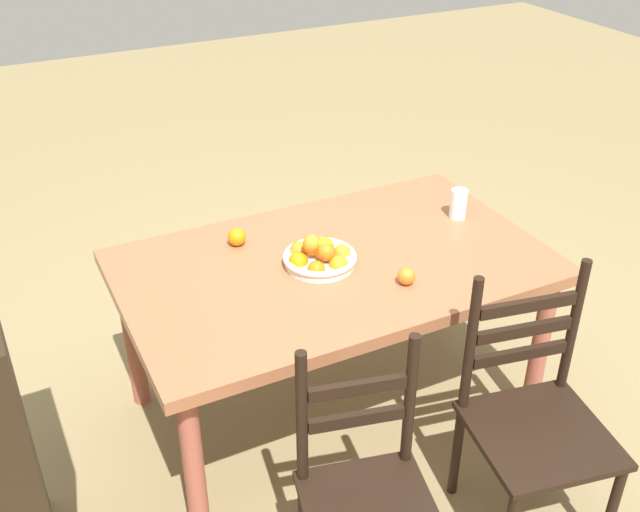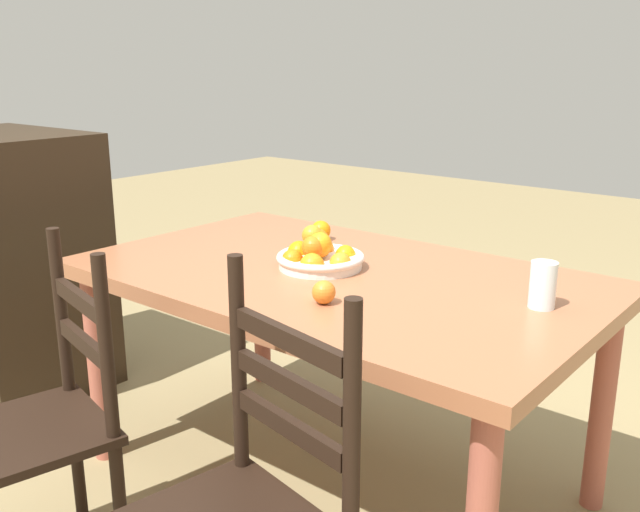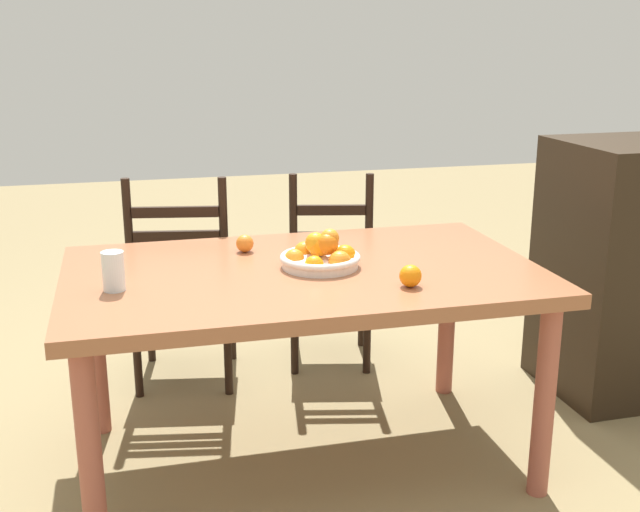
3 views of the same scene
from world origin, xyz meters
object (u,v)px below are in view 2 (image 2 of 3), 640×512
object	(u,v)px
orange_loose_0	(321,230)
drinking_glass	(543,285)
dining_table	(336,295)
fruit_bowl	(319,255)
orange_loose_1	(324,292)
cabinet	(7,261)
chair_by_cabinet	(43,429)

from	to	relation	value
orange_loose_0	drinking_glass	size ratio (longest dim) A/B	0.57
dining_table	fruit_bowl	world-z (taller)	fruit_bowl
fruit_bowl	orange_loose_0	world-z (taller)	fruit_bowl
orange_loose_1	orange_loose_0	bearing A→B (deg)	-50.14
cabinet	orange_loose_0	world-z (taller)	cabinet
cabinet	fruit_bowl	distance (m)	1.57
chair_by_cabinet	cabinet	size ratio (longest dim) A/B	0.85
chair_by_cabinet	orange_loose_0	distance (m)	1.18
drinking_glass	cabinet	bearing A→B (deg)	9.30
chair_by_cabinet	orange_loose_0	xyz separation A→B (m)	(-0.03, -1.13, 0.34)
chair_by_cabinet	fruit_bowl	world-z (taller)	chair_by_cabinet
chair_by_cabinet	orange_loose_1	distance (m)	0.83
cabinet	drinking_glass	bearing A→B (deg)	-171.41
chair_by_cabinet	orange_loose_0	size ratio (longest dim) A/B	12.94
drinking_glass	orange_loose_0	bearing A→B (deg)	-11.94
drinking_glass	chair_by_cabinet	bearing A→B (deg)	44.17
cabinet	fruit_bowl	xyz separation A→B (m)	(-1.52, -0.27, 0.24)
chair_by_cabinet	cabinet	xyz separation A→B (m)	(1.26, -0.57, 0.11)
dining_table	cabinet	world-z (taller)	cabinet
dining_table	cabinet	distance (m)	1.62
orange_loose_0	orange_loose_1	distance (m)	0.71
dining_table	drinking_glass	bearing A→B (deg)	-172.26
chair_by_cabinet	orange_loose_1	world-z (taller)	chair_by_cabinet
cabinet	drinking_glass	distance (m)	2.27
chair_by_cabinet	orange_loose_1	xyz separation A→B (m)	(-0.49, -0.59, 0.34)
chair_by_cabinet	drinking_glass	size ratio (longest dim) A/B	7.40
fruit_bowl	orange_loose_1	bearing A→B (deg)	131.77
dining_table	fruit_bowl	xyz separation A→B (m)	(0.07, 0.00, 0.12)
orange_loose_0	cabinet	bearing A→B (deg)	23.37
chair_by_cabinet	orange_loose_1	bearing A→B (deg)	63.23
cabinet	orange_loose_1	bearing A→B (deg)	179.85
fruit_bowl	drinking_glass	world-z (taller)	fruit_bowl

